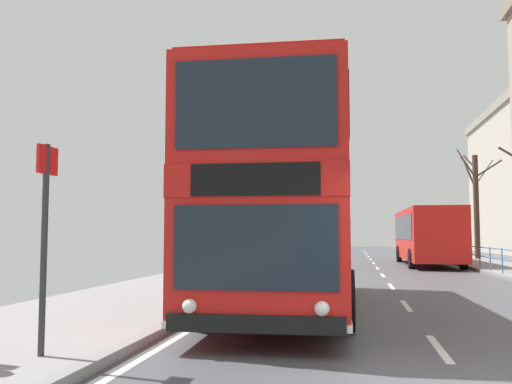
# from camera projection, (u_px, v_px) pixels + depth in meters

# --- Properties ---
(double_decker_bus_main) EXTENTS (2.89, 10.27, 4.31)m
(double_decker_bus_main) POSITION_uv_depth(u_px,v_px,m) (288.00, 206.00, 12.36)
(double_decker_bus_main) COLOR red
(double_decker_bus_main) RESTS_ON ground
(background_bus_far_lane) EXTENTS (2.66, 10.65, 2.95)m
(background_bus_far_lane) POSITION_uv_depth(u_px,v_px,m) (427.00, 235.00, 29.56)
(background_bus_far_lane) COLOR red
(background_bus_far_lane) RESTS_ON ground
(pedestrian_railing_far_kerb) EXTENTS (0.05, 31.70, 0.98)m
(pedestrian_railing_far_kerb) POSITION_uv_depth(u_px,v_px,m) (496.00, 255.00, 21.92)
(pedestrian_railing_far_kerb) COLOR #386BA8
(pedestrian_railing_far_kerb) RESTS_ON ground
(bus_stop_sign_near) EXTENTS (0.08, 0.44, 2.63)m
(bus_stop_sign_near) POSITION_uv_depth(u_px,v_px,m) (45.00, 224.00, 6.88)
(bus_stop_sign_near) COLOR #2D2D33
(bus_stop_sign_near) RESTS_ON ground
(bare_tree_far_01) EXTENTS (2.96, 2.31, 6.74)m
(bare_tree_far_01) POSITION_uv_depth(u_px,v_px,m) (476.00, 201.00, 34.29)
(bare_tree_far_01) COLOR #423328
(bare_tree_far_01) RESTS_ON ground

